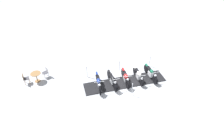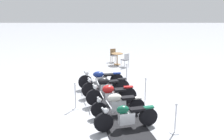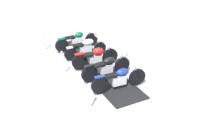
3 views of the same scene
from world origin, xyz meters
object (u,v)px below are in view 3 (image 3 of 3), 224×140
motorcycle_navy (120,78)px  motorcycle_cream (86,48)px  motorcycle_forest (77,40)px  stanchion_left_front (90,101)px  motorcycle_maroon (96,56)px  stanchion_left_rear (44,44)px  stanchion_left_mid (63,67)px  motorcycle_black (107,67)px  stanchion_right_mid (125,53)px

motorcycle_navy → motorcycle_cream: motorcycle_navy is taller
motorcycle_forest → stanchion_left_front: (0.31, 5.13, -0.14)m
motorcycle_forest → motorcycle_cream: bearing=-90.5°
motorcycle_maroon → stanchion_left_rear: size_ratio=2.02×
stanchion_left_rear → stanchion_left_mid: (-0.66, 2.68, 0.02)m
motorcycle_navy → motorcycle_black: (0.26, -1.05, -0.01)m
motorcycle_cream → stanchion_left_mid: stanchion_left_mid is taller
motorcycle_maroon → motorcycle_cream: bearing=93.7°
stanchion_left_mid → stanchion_right_mid: bearing=-166.2°
motorcycle_black → motorcycle_forest: motorcycle_black is taller
stanchion_left_mid → motorcycle_maroon: bearing=-166.3°
stanchion_left_mid → motorcycle_navy: bearing=139.4°
motorcycle_black → stanchion_left_rear: stanchion_left_rear is taller
stanchion_left_front → stanchion_left_mid: stanchion_left_mid is taller
motorcycle_black → stanchion_left_front: 2.29m
motorcycle_black → stanchion_right_mid: bearing=33.5°
stanchion_right_mid → stanchion_left_mid: bearing=13.8°
motorcycle_forest → stanchion_left_mid: size_ratio=2.00×
motorcycle_black → motorcycle_forest: 3.22m
motorcycle_navy → stanchion_left_rear: (2.67, -4.40, -0.18)m
motorcycle_cream → stanchion_left_mid: bearing=-144.2°
motorcycle_navy → stanchion_left_rear: bearing=111.9°
motorcycle_forest → stanchion_left_mid: 2.64m
motorcycle_forest → stanchion_left_front: size_ratio=2.11×
motorcycle_black → stanchion_left_rear: size_ratio=2.07×
stanchion_left_rear → motorcycle_black: bearing=125.7°
motorcycle_forest → stanchion_left_front: bearing=-108.7°
stanchion_left_mid → stanchion_left_front: bearing=103.8°
stanchion_left_rear → motorcycle_forest: bearing=172.0°
motorcycle_black → motorcycle_cream: 2.15m
motorcycle_forest → stanchion_left_front: stanchion_left_front is taller
motorcycle_maroon → stanchion_left_rear: (2.15, -2.32, -0.17)m
motorcycle_navy → motorcycle_forest: (1.04, -4.17, -0.04)m
motorcycle_forest → stanchion_left_mid: bearing=-126.8°
motorcycle_cream → motorcycle_forest: motorcycle_forest is taller
motorcycle_navy → motorcycle_forest: motorcycle_navy is taller
motorcycle_maroon → stanchion_left_rear: bearing=123.0°
motorcycle_navy → stanchion_left_mid: 2.65m
motorcycle_cream → stanchion_left_front: (0.58, 4.09, -0.17)m
motorcycle_navy → motorcycle_black: size_ratio=1.03×
stanchion_left_rear → stanchion_left_mid: 2.76m
motorcycle_maroon → motorcycle_forest: 2.15m
motorcycle_black → stanchion_left_rear: (2.41, -3.36, -0.17)m
motorcycle_forest → stanchion_left_rear: bearing=156.7°
stanchion_right_mid → motorcycle_navy: bearing=69.5°
motorcycle_black → stanchion_left_mid: (1.75, -0.67, -0.15)m
motorcycle_navy → motorcycle_maroon: 2.15m
stanchion_left_front → stanchion_right_mid: size_ratio=0.93×
motorcycle_black → motorcycle_forest: (0.78, -3.13, -0.03)m
motorcycle_cream → stanchion_right_mid: stanchion_right_mid is taller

